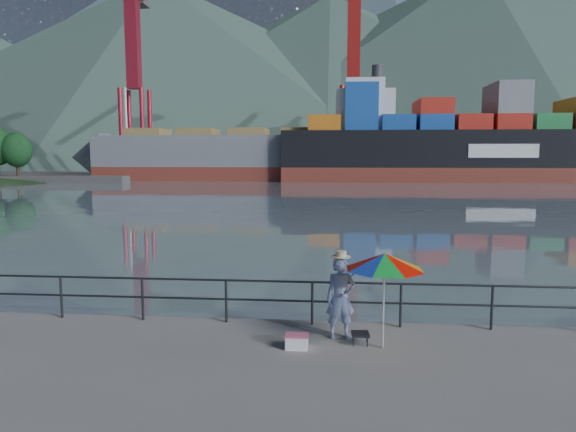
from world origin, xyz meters
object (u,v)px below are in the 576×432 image
object	(u,v)px
beach_umbrella	(384,262)
cooler_bag	(297,342)
fisherman	(341,298)
container_ship	(503,143)
bulk_carrier	(271,154)

from	to	relation	value
beach_umbrella	cooler_bag	xyz separation A→B (m)	(-1.73, -0.18, -1.65)
fisherman	container_ship	distance (m)	77.52
fisherman	beach_umbrella	size ratio (longest dim) A/B	0.83
fisherman	beach_umbrella	distance (m)	1.35
fisherman	container_ship	bearing A→B (deg)	59.29
bulk_carrier	container_ship	distance (m)	36.66
beach_umbrella	container_ship	xyz separation A→B (m)	(25.55, 73.24, 4.01)
beach_umbrella	container_ship	bearing A→B (deg)	70.77
bulk_carrier	container_ship	world-z (taller)	container_ship
fisherman	container_ship	world-z (taller)	container_ship
beach_umbrella	container_ship	distance (m)	77.67
cooler_bag	bulk_carrier	bearing A→B (deg)	97.34
bulk_carrier	cooler_bag	bearing A→B (deg)	-82.83
container_ship	beach_umbrella	bearing A→B (deg)	-109.23
beach_umbrella	bulk_carrier	world-z (taller)	bulk_carrier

